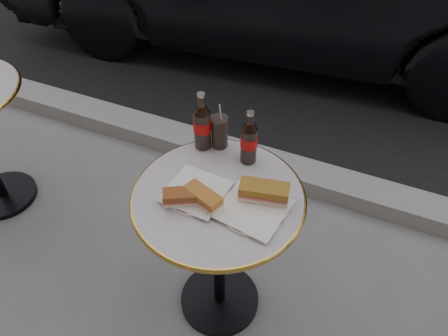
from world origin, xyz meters
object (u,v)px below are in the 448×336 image
at_px(plate_right, 253,210).
at_px(cola_bottle_right, 249,137).
at_px(cola_bottle_left, 202,121).
at_px(cola_glass, 220,132).
at_px(bistro_table, 219,255).
at_px(plate_left, 196,193).

bearing_deg(plate_right, cola_bottle_right, 115.37).
distance_m(cola_bottle_left, cola_glass, 0.09).
relative_size(plate_right, cola_glass, 1.67).
height_order(cola_bottle_left, cola_bottle_right, cola_bottle_left).
xyz_separation_m(bistro_table, cola_bottle_right, (0.03, 0.21, 0.48)).
height_order(cola_bottle_right, cola_glass, cola_bottle_right).
xyz_separation_m(bistro_table, cola_glass, (-0.10, 0.24, 0.43)).
xyz_separation_m(bistro_table, cola_bottle_left, (-0.16, 0.21, 0.49)).
distance_m(bistro_table, cola_bottle_right, 0.52).
xyz_separation_m(bistro_table, plate_left, (-0.07, -0.03, 0.37)).
bearing_deg(cola_glass, cola_bottle_left, -152.56).
height_order(bistro_table, cola_glass, cola_glass).
height_order(bistro_table, cola_bottle_left, cola_bottle_left).
bearing_deg(plate_left, bistro_table, 19.60).
distance_m(bistro_table, plate_right, 0.40).
relative_size(bistro_table, plate_left, 3.46).
bearing_deg(cola_bottle_right, cola_bottle_left, 178.23).
relative_size(cola_bottle_right, cola_glass, 1.69).
bearing_deg(cola_bottle_left, plate_left, -69.80).
xyz_separation_m(cola_bottle_left, cola_bottle_right, (0.19, -0.01, -0.01)).
bearing_deg(plate_left, cola_glass, 96.41).
relative_size(bistro_table, cola_bottle_right, 3.20).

